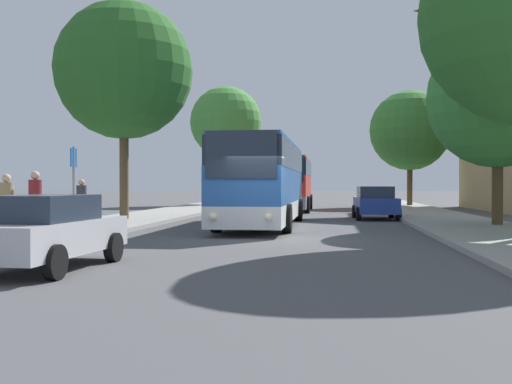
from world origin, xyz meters
name	(u,v)px	position (x,y,z in m)	size (l,w,h in m)	color
ground_plane	(268,239)	(0.00, 0.00, 0.00)	(300.00, 300.00, 0.00)	#4C4C4F
sidewalk_left	(48,234)	(-7.00, 0.00, 0.07)	(4.00, 120.00, 0.15)	gray
sidewalk_right	(510,239)	(7.00, 0.00, 0.07)	(4.00, 120.00, 0.15)	gray
bus_front	(263,182)	(-0.77, 5.74, 1.77)	(2.79, 11.86, 3.30)	silver
bus_middle	(289,183)	(-0.66, 19.57, 1.75)	(2.80, 10.29, 3.27)	gray
parked_car_left_curb	(45,230)	(-3.64, -6.94, 0.75)	(2.07, 4.12, 1.44)	#B7B7BC
parked_car_right_near	(375,202)	(4.03, 11.07, 0.80)	(2.11, 4.04, 1.56)	#233D9E
bus_stop_sign	(74,179)	(-6.31, 0.40, 1.82)	(0.08, 0.45, 2.71)	gray
pedestrian_waiting_near	(82,203)	(-7.02, 2.67, 1.00)	(0.36, 0.36, 1.69)	#23232D
pedestrian_waiting_far	(35,204)	(-6.33, -2.09, 1.10)	(0.36, 0.36, 1.87)	#23232D
pedestrian_walking_back	(7,206)	(-6.92, -2.55, 1.05)	(0.36, 0.36, 1.79)	#23232D
tree_left_near	(124,71)	(-7.14, 7.53, 6.66)	(6.04, 6.04, 9.55)	brown
tree_left_far	(226,122)	(-6.33, 29.14, 6.63)	(5.68, 5.68, 9.34)	brown
tree_right_near	(498,98)	(8.08, 5.33, 4.87)	(5.22, 5.22, 7.34)	#513D23
tree_right_mid	(410,130)	(7.77, 27.30, 5.65)	(5.90, 5.90, 8.47)	#513D23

